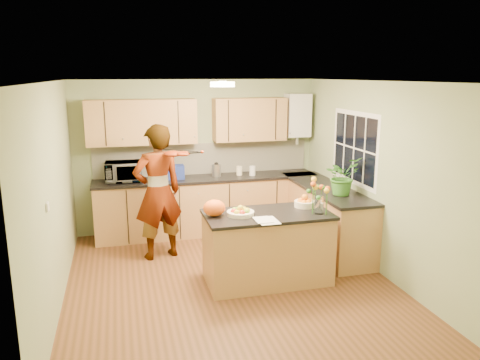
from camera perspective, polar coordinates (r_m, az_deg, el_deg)
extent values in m
plane|color=#533417|center=(6.11, -1.33, -12.22)|extent=(4.50, 4.50, 0.00)
cube|color=white|center=(5.54, -1.46, 11.93)|extent=(4.00, 4.50, 0.02)
cube|color=gray|center=(7.86, -5.18, 2.98)|extent=(4.00, 0.02, 2.50)
cube|color=gray|center=(3.64, 6.90, -8.80)|extent=(4.00, 0.02, 2.50)
cube|color=gray|center=(5.60, -21.75, -1.91)|extent=(0.02, 4.50, 2.50)
cube|color=gray|center=(6.44, 16.20, 0.34)|extent=(0.02, 4.50, 2.50)
cube|color=#A77343|center=(7.76, -3.96, -3.18)|extent=(3.60, 0.60, 0.90)
cube|color=black|center=(7.64, -4.00, 0.19)|extent=(3.64, 0.62, 0.04)
cube|color=#A77343|center=(7.23, 10.32, -4.58)|extent=(0.60, 2.20, 0.90)
cube|color=black|center=(7.10, 10.40, -0.96)|extent=(0.62, 2.24, 0.04)
cube|color=white|center=(7.87, -4.43, 2.63)|extent=(3.60, 0.02, 0.52)
cube|color=#A77343|center=(7.51, -11.88, 6.93)|extent=(1.70, 0.34, 0.70)
cube|color=#A77343|center=(7.80, 1.17, 7.40)|extent=(1.20, 0.34, 0.70)
cube|color=white|center=(8.07, 7.02, 7.85)|extent=(0.40, 0.30, 0.72)
cylinder|color=silver|center=(8.12, 6.94, 5.04)|extent=(0.06, 0.06, 0.20)
cube|color=white|center=(6.90, 13.78, 3.81)|extent=(0.01, 1.30, 1.05)
cube|color=black|center=(6.89, 13.75, 3.81)|extent=(0.01, 1.18, 0.92)
cube|color=white|center=(5.01, -22.41, -3.04)|extent=(0.02, 0.09, 0.09)
cylinder|color=#FFEABF|center=(5.83, -2.15, 11.58)|extent=(0.30, 0.30, 0.06)
cylinder|color=white|center=(5.83, -2.15, 11.87)|extent=(0.10, 0.10, 0.02)
cube|color=#A77343|center=(5.97, 3.34, -8.36)|extent=(1.53, 0.77, 0.86)
cube|color=black|center=(5.82, 3.40, -4.23)|extent=(1.57, 0.80, 0.04)
cylinder|color=#F6E6C5|center=(5.71, 0.06, -4.07)|extent=(0.33, 0.33, 0.05)
cylinder|color=#F6E6C5|center=(6.13, 7.88, -2.90)|extent=(0.27, 0.27, 0.08)
cylinder|color=silver|center=(5.83, 9.59, -2.97)|extent=(0.12, 0.12, 0.23)
ellipsoid|color=#FF5F15|center=(5.67, -3.16, -3.42)|extent=(0.34, 0.32, 0.20)
cube|color=white|center=(5.51, 3.38, -4.94)|extent=(0.23, 0.32, 0.01)
imported|color=tan|center=(6.66, -9.98, -1.49)|extent=(0.80, 0.64, 1.92)
imported|color=white|center=(7.51, -13.97, 1.00)|extent=(0.58, 0.40, 0.31)
cube|color=navy|center=(7.56, -7.89, 0.98)|extent=(0.28, 0.21, 0.22)
cylinder|color=silver|center=(7.66, -2.90, 1.17)|extent=(0.15, 0.15, 0.20)
sphere|color=black|center=(7.63, -2.91, 2.20)|extent=(0.07, 0.07, 0.07)
cylinder|color=#F6E6C5|center=(7.76, -0.08, 1.15)|extent=(0.11, 0.11, 0.15)
cylinder|color=white|center=(7.74, 1.53, 1.14)|extent=(0.13, 0.13, 0.16)
imported|color=#3A7C29|center=(6.62, 12.35, 0.47)|extent=(0.60, 0.56, 0.53)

